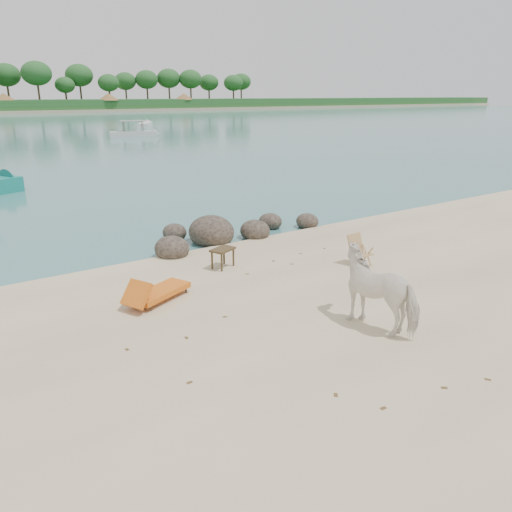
# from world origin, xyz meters

# --- Properties ---
(boulders) EXTENTS (6.27, 2.76, 1.06)m
(boulders) POSITION_xyz_m (1.25, 6.61, 0.19)
(boulders) COLOR #2E231E
(boulders) RESTS_ON ground
(cow) EXTENTS (1.21, 1.97, 1.55)m
(cow) POSITION_xyz_m (0.59, -0.59, 0.77)
(cow) COLOR white
(cow) RESTS_ON ground
(side_table) EXTENTS (0.76, 0.63, 0.52)m
(side_table) POSITION_xyz_m (-0.21, 4.15, 0.26)
(side_table) COLOR #302213
(side_table) RESTS_ON ground
(lounge_chair) EXTENTS (1.91, 1.31, 0.54)m
(lounge_chair) POSITION_xyz_m (-2.48, 3.08, 0.27)
(lounge_chair) COLOR orange
(lounge_chair) RESTS_ON ground
(deck_chair) EXTENTS (0.54, 0.59, 0.83)m
(deck_chair) POSITION_xyz_m (2.94, 2.18, 0.41)
(deck_chair) COLOR #AD7F56
(deck_chair) RESTS_ON ground
(boat_mid) EXTENTS (5.84, 2.65, 2.78)m
(boat_mid) POSITION_xyz_m (14.46, 47.90, 1.39)
(boat_mid) COLOR beige
(boat_mid) RESTS_ON water
(boat_far) EXTENTS (4.47, 6.12, 0.73)m
(boat_far) POSITION_xyz_m (22.10, 63.04, 0.37)
(boat_far) COLOR silver
(boat_far) RESTS_ON water
(dead_leaves) EXTENTS (7.25, 7.03, 0.00)m
(dead_leaves) POSITION_xyz_m (-0.35, 0.81, 0.00)
(dead_leaves) COLOR brown
(dead_leaves) RESTS_ON ground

